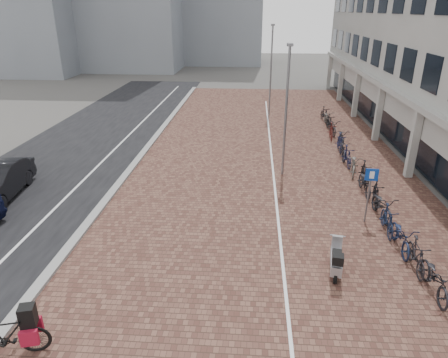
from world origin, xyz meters
The scene contains 12 objects.
ground centered at (0.00, 0.00, 0.00)m, with size 140.00×140.00×0.00m, color #474442.
plaza_brick centered at (2.00, 12.00, 0.01)m, with size 14.50×42.00×0.04m, color brown.
street_asphalt centered at (-9.00, 12.00, 0.01)m, with size 8.00×50.00×0.03m, color black.
curb centered at (-5.10, 12.00, 0.07)m, with size 0.35×42.00×0.14m, color gray.
lane_line centered at (-7.00, 12.00, 0.02)m, with size 0.12×44.00×0.00m, color white.
parking_line centered at (2.20, 12.00, 0.04)m, with size 0.10×30.00×0.00m, color white.
hero_bike centered at (-4.50, -2.10, 0.61)m, with size 2.01×1.04×1.37m.
scooter_front centered at (3.80, 1.79, 0.53)m, with size 0.48×1.53×1.05m, color #A8A8AD, non-canonical shape.
parking_sign centered at (5.54, 5.17, 1.48)m, with size 0.47×0.11×2.24m.
lamp_near centered at (2.64, 9.84, 3.10)m, with size 0.12×0.12×6.20m, color gray.
lamp_far centered at (2.33, 22.06, 3.30)m, with size 0.12×0.12×6.60m, color gray.
bike_row centered at (6.27, 10.65, 0.52)m, with size 1.28×21.44×1.05m.
Camera 1 is at (1.11, -8.90, 7.65)m, focal length 32.16 mm.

